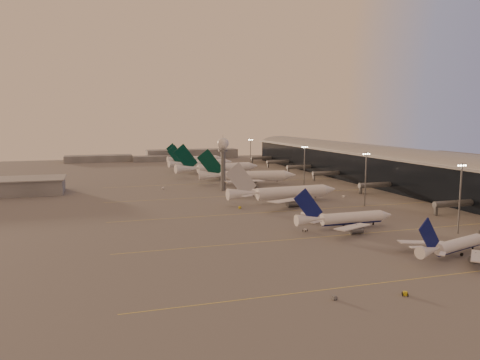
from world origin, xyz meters
name	(u,v)px	position (x,y,z in m)	size (l,w,h in m)	color
ground	(308,247)	(0.00, 0.00, 0.00)	(700.00, 700.00, 0.00)	#5A5757
taxiway_markings	(315,209)	(30.00, 56.00, 0.01)	(180.00, 185.25, 0.02)	#EBD552
terminal	(392,168)	(107.88, 110.09, 10.52)	(57.00, 362.00, 23.04)	black
radar_tower	(223,153)	(5.00, 120.00, 20.95)	(6.40, 6.40, 31.10)	slate
mast_a	(460,195)	(58.00, 0.00, 13.74)	(3.60, 0.56, 25.00)	slate
mast_b	(366,177)	(55.00, 55.00, 13.74)	(3.60, 0.56, 25.00)	slate
mast_c	(304,165)	(50.00, 110.00, 13.74)	(3.60, 0.56, 25.00)	slate
mast_d	(250,154)	(48.00, 200.00, 13.74)	(3.60, 0.56, 25.00)	slate
distant_horizon	(166,156)	(2.62, 325.14, 3.89)	(165.00, 37.50, 9.00)	slate
narrowbody_near	(454,248)	(36.45, -22.16, 2.72)	(33.35, 26.21, 13.42)	white
narrowbody_mid	(345,220)	(23.52, 18.07, 3.21)	(40.59, 32.42, 15.86)	white
widebody_white	(284,195)	(22.78, 74.10, 3.55)	(58.15, 46.46, 20.44)	white
greentail_a	(248,178)	(25.62, 137.38, 3.90)	(60.40, 48.42, 22.06)	white
greentail_b	(219,170)	(18.91, 183.46, 4.12)	(63.62, 50.93, 23.31)	white
greentail_c	(202,165)	(16.67, 227.32, 3.55)	(54.67, 43.70, 20.11)	white
greentail_d	(196,161)	(20.84, 268.80, 3.40)	(52.29, 41.78, 19.26)	white
gsv_truck_a	(336,295)	(-12.83, -41.17, 0.99)	(5.04, 2.62, 1.94)	slate
gsv_tug_near	(405,294)	(3.54, -43.83, 0.45)	(3.14, 3.60, 0.88)	gold
gsv_catering_a	(480,228)	(65.98, -1.53, 1.87)	(4.79, 2.63, 3.75)	slate
gsv_tug_mid	(305,230)	(7.74, 18.62, 0.44)	(3.11, 3.47, 0.85)	white
gsv_truck_b	(355,212)	(40.49, 39.49, 0.99)	(5.11, 3.36, 1.94)	white
gsv_truck_c	(241,206)	(-1.54, 66.49, 1.01)	(5.21, 3.08, 1.98)	gold
gsv_catering_b	(344,193)	(57.43, 78.23, 2.15)	(5.69, 3.74, 4.30)	white
gsv_tug_far	(255,196)	(15.21, 95.29, 0.46)	(3.06, 3.61, 0.89)	white
gsv_truck_d	(163,187)	(-26.97, 133.99, 1.28)	(3.37, 6.51, 2.50)	white
gsv_tug_hangar	(274,180)	(46.62, 148.75, 0.49)	(3.88, 3.45, 0.95)	gold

